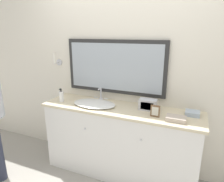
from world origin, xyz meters
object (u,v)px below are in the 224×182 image
object	(u,v)px
appliance_box	(148,105)
picture_frame	(155,111)
soap_bottle	(61,96)
sink_basin	(94,103)

from	to	relation	value
appliance_box	picture_frame	size ratio (longest dim) A/B	1.53
soap_bottle	picture_frame	world-z (taller)	soap_bottle
picture_frame	soap_bottle	bearing A→B (deg)	179.10
sink_basin	appliance_box	world-z (taller)	sink_basin
sink_basin	picture_frame	distance (m)	0.77
soap_bottle	appliance_box	bearing A→B (deg)	7.84
appliance_box	picture_frame	distance (m)	0.21
sink_basin	appliance_box	bearing A→B (deg)	8.00
sink_basin	picture_frame	size ratio (longest dim) A/B	4.16
picture_frame	sink_basin	bearing A→B (deg)	174.10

